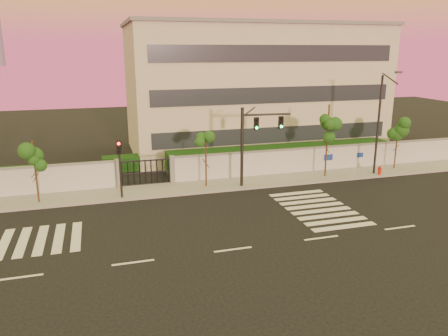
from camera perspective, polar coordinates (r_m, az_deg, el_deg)
The scene contains 14 objects.
ground at distance 22.56m, azimuth 1.18°, elevation -10.61°, with size 120.00×120.00×0.00m, color black.
sidewalk at distance 32.00m, azimuth -4.49°, elevation -2.56°, with size 60.00×3.00×0.15m, color gray.
perimeter_wall at distance 33.14m, azimuth -4.89°, elevation -0.14°, with size 60.00×0.36×2.20m.
hedge_row at distance 36.01m, azimuth -4.10°, elevation 0.71°, with size 41.00×4.25×1.80m.
institutional_building at distance 44.18m, azimuth 3.83°, elevation 10.44°, with size 24.40×12.40×12.25m.
road_markings at distance 25.52m, azimuth -4.81°, elevation -7.45°, with size 57.00×7.62×0.02m.
street_tree_c at distance 30.43m, azimuth -23.54°, elevation 1.23°, with size 1.38×1.10×4.25m.
street_tree_d at distance 31.33m, azimuth -2.36°, elevation 2.73°, with size 1.48×1.18×4.14m.
street_tree_e at distance 34.58m, azimuth 13.46°, elevation 5.55°, with size 1.61×1.28×5.80m.
street_tree_f at distance 38.87m, azimuth 21.76°, elevation 4.39°, with size 1.47×1.17×4.40m.
traffic_signal_main at distance 31.48m, azimuth 3.67°, elevation 4.03°, with size 3.72×0.52×5.89m.
traffic_signal_secondary at distance 29.71m, azimuth -13.46°, elevation 0.82°, with size 0.32×0.33×4.17m.
streetlight_east at distance 36.32m, azimuth 19.70°, elevation 5.89°, with size 0.50×2.00×8.31m.
fire_hydrant at distance 37.03m, azimuth 19.65°, elevation -0.40°, with size 0.33×0.31×0.84m.
Camera 1 is at (-6.15, -19.35, 9.84)m, focal length 35.00 mm.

